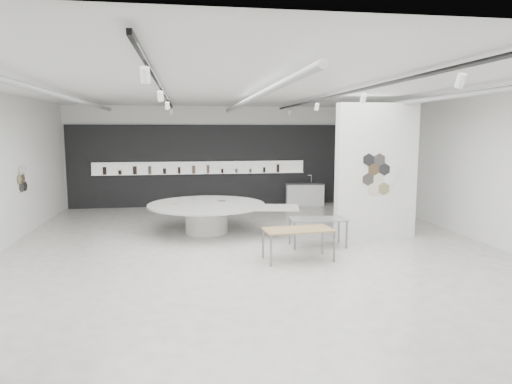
{
  "coord_description": "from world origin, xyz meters",
  "views": [
    {
      "loc": [
        -1.55,
        -10.58,
        2.87
      ],
      "look_at": [
        0.26,
        1.2,
        1.27
      ],
      "focal_mm": 32.0,
      "sensor_mm": 36.0,
      "label": 1
    }
  ],
  "objects": [
    {
      "name": "room",
      "position": [
        -0.09,
        -0.0,
        2.07
      ],
      "size": [
        12.02,
        14.02,
        3.82
      ],
      "color": "beige",
      "rests_on": "ground"
    },
    {
      "name": "back_wall_display",
      "position": [
        -0.08,
        6.93,
        1.54
      ],
      "size": [
        11.8,
        0.27,
        3.1
      ],
      "color": "black",
      "rests_on": "ground"
    },
    {
      "name": "partition_column",
      "position": [
        3.5,
        1.0,
        1.8
      ],
      "size": [
        2.2,
        0.38,
        3.6
      ],
      "color": "white",
      "rests_on": "ground"
    },
    {
      "name": "display_island",
      "position": [
        -0.94,
        2.15,
        0.55
      ],
      "size": [
        4.45,
        3.85,
        0.84
      ],
      "rotation": [
        0.0,
        0.0,
        -0.18
      ],
      "color": "white",
      "rests_on": "ground"
    },
    {
      "name": "sample_table_wood",
      "position": [
        0.88,
        -0.92,
        0.66
      ],
      "size": [
        1.57,
        0.88,
        0.71
      ],
      "rotation": [
        0.0,
        0.0,
        0.08
      ],
      "color": "#A18253",
      "rests_on": "ground"
    },
    {
      "name": "sample_table_stone",
      "position": [
        1.66,
        0.19,
        0.65
      ],
      "size": [
        1.38,
        0.71,
        0.71
      ],
      "rotation": [
        0.0,
        0.0,
        -0.02
      ],
      "color": "slate",
      "rests_on": "ground"
    },
    {
      "name": "kitchen_counter",
      "position": [
        3.0,
        6.52,
        0.42
      ],
      "size": [
        1.52,
        0.74,
        1.16
      ],
      "rotation": [
        0.0,
        0.0,
        -0.12
      ],
      "color": "white",
      "rests_on": "ground"
    }
  ]
}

